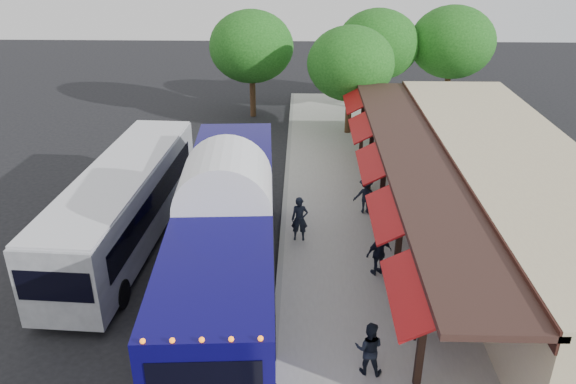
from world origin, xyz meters
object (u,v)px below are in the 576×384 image
(sign_board, at_px, (417,316))
(ped_d, at_px, (366,195))
(city_bus, at_px, (125,203))
(ped_b, at_px, (369,348))
(ped_c, at_px, (379,253))
(ped_a, at_px, (300,219))
(coach_bus, at_px, (228,243))

(sign_board, bearing_deg, ped_d, 94.40)
(city_bus, height_order, ped_b, city_bus)
(city_bus, xyz_separation_m, ped_b, (8.35, -6.83, -0.74))
(ped_b, bearing_deg, ped_c, -89.85)
(ped_a, bearing_deg, coach_bus, -118.92)
(ped_a, distance_m, ped_b, 7.20)
(ped_a, height_order, ped_b, ped_a)
(ped_a, height_order, ped_c, ped_a)
(ped_b, xyz_separation_m, sign_board, (1.48, 1.30, 0.05))
(ped_a, xyz_separation_m, ped_d, (2.69, 2.32, -0.08))
(ped_d, bearing_deg, sign_board, 91.60)
(city_bus, relative_size, ped_a, 6.62)
(city_bus, bearing_deg, ped_d, 18.08)
(ped_a, distance_m, ped_c, 3.51)
(ped_c, xyz_separation_m, ped_d, (0.00, 4.57, -0.04))
(coach_bus, xyz_separation_m, ped_b, (4.03, -3.06, -1.30))
(city_bus, xyz_separation_m, sign_board, (9.83, -5.53, -0.70))
(coach_bus, distance_m, ped_b, 5.22)
(city_bus, bearing_deg, coach_bus, -37.97)
(ped_d, xyz_separation_m, sign_board, (0.66, -7.97, 0.05))
(ped_d, bearing_deg, ped_c, 86.84)
(ped_a, xyz_separation_m, sign_board, (3.36, -5.65, -0.03))
(coach_bus, distance_m, city_bus, 5.76)
(ped_c, bearing_deg, ped_d, -115.00)
(city_bus, bearing_deg, ped_c, -9.94)
(city_bus, height_order, sign_board, city_bus)
(city_bus, bearing_deg, sign_board, -26.18)
(ped_c, xyz_separation_m, sign_board, (0.66, -3.39, 0.01))
(ped_a, distance_m, ped_d, 3.55)
(coach_bus, height_order, ped_b, coach_bus)
(ped_a, relative_size, sign_board, 1.41)
(coach_bus, xyz_separation_m, sign_board, (5.51, -1.76, -1.25))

